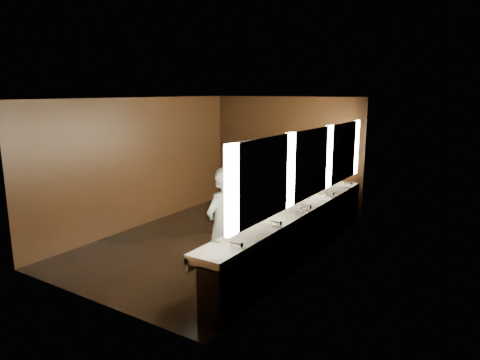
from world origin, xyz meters
name	(u,v)px	position (x,y,z in m)	size (l,w,h in m)	color
floor	(216,240)	(0.00, 0.00, 0.00)	(6.00, 6.00, 0.00)	black
ceiling	(215,98)	(0.00, 0.00, 2.80)	(4.00, 6.00, 0.02)	#2D2D2B
wall_back	(285,153)	(0.00, 3.00, 1.40)	(4.00, 0.02, 2.80)	black
wall_front	(86,206)	(0.00, -3.00, 1.40)	(4.00, 0.02, 2.80)	black
wall_left	(141,162)	(-2.00, 0.00, 1.40)	(0.02, 6.00, 2.80)	black
wall_right	(311,184)	(2.00, 0.00, 1.40)	(0.02, 6.00, 2.80)	black
sink_counter	(299,232)	(1.79, 0.00, 0.50)	(0.55, 5.40, 1.01)	black
mirror_band	(311,163)	(1.98, 0.00, 1.75)	(0.06, 5.03, 1.15)	white
person	(223,227)	(1.22, -1.51, 0.91)	(0.67, 0.44, 1.83)	#8FB2D6
trash_bin	(274,251)	(1.58, -0.51, 0.27)	(0.34, 0.34, 0.54)	black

